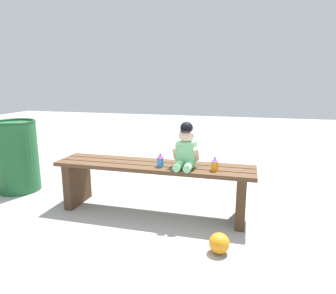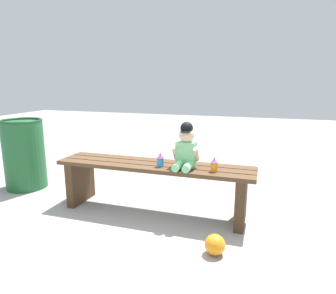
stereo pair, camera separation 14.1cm
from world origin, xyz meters
name	(u,v)px [view 1 (the left image)]	position (x,y,z in m)	size (l,w,h in m)	color
ground_plane	(154,211)	(0.00, 0.00, 0.00)	(16.00, 16.00, 0.00)	#999993
park_bench	(153,179)	(0.00, 0.00, 0.33)	(1.85, 0.39, 0.47)	#513823
child_figure	(186,148)	(0.31, -0.02, 0.65)	(0.23, 0.27, 0.40)	#7FCC8C
sippy_cup_left	(160,160)	(0.09, -0.07, 0.53)	(0.06, 0.06, 0.12)	#338CE5
sippy_cup_right	(215,164)	(0.57, -0.07, 0.53)	(0.06, 0.06, 0.12)	orange
toy_ball	(219,243)	(0.67, -0.55, 0.08)	(0.15, 0.15, 0.15)	orange
trash_bin	(17,156)	(-1.66, 0.16, 0.40)	(0.46, 0.46, 0.80)	#1E592D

